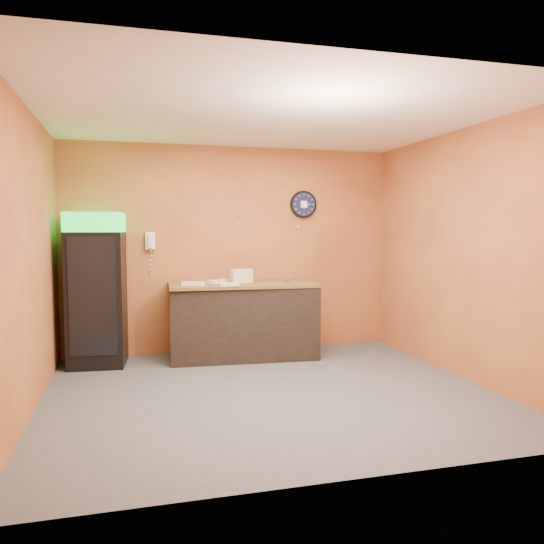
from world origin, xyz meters
name	(u,v)px	position (x,y,z in m)	size (l,w,h in m)	color
floor	(270,392)	(0.00, 0.00, 0.00)	(4.50, 4.50, 0.00)	#47474C
back_wall	(232,250)	(0.00, 2.00, 1.40)	(4.50, 0.02, 2.80)	#C36E37
left_wall	(28,260)	(-2.25, 0.00, 1.40)	(0.02, 4.00, 2.80)	#C36E37
right_wall	(464,254)	(2.25, 0.00, 1.40)	(0.02, 4.00, 2.80)	#C36E37
ceiling	(270,115)	(0.00, 0.00, 2.80)	(4.50, 4.00, 0.02)	white
beverage_cooler	(97,292)	(-1.76, 1.61, 0.92)	(0.71, 0.72, 1.88)	black
prep_counter	(243,321)	(0.06, 1.58, 0.47)	(1.88, 0.84, 0.94)	black
wall_clock	(303,204)	(1.01, 1.97, 2.03)	(0.38, 0.06, 0.38)	black
wall_phone	(150,241)	(-1.10, 1.95, 1.53)	(0.12, 0.11, 0.22)	white
butcher_paper	(243,284)	(0.06, 1.58, 0.96)	(1.91, 0.89, 0.04)	brown
sub_roll_stack	(242,276)	(0.04, 1.58, 1.07)	(0.30, 0.16, 0.18)	beige
wrapped_sandwich_left	(193,283)	(-0.61, 1.45, 1.00)	(0.30, 0.12, 0.04)	silver
wrapped_sandwich_mid	(229,284)	(-0.18, 1.27, 1.00)	(0.25, 0.10, 0.04)	silver
wrapped_sandwich_right	(218,281)	(-0.26, 1.63, 1.00)	(0.30, 0.12, 0.04)	silver
kitchen_tool	(224,280)	(-0.17, 1.77, 1.01)	(0.06, 0.06, 0.06)	silver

